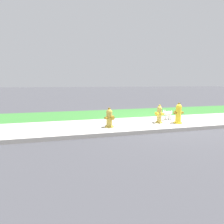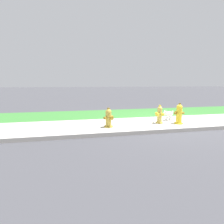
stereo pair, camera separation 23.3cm
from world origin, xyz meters
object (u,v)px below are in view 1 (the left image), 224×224
object	(u,v)px
fire_hydrant_far_end	(159,114)
fire_hydrant_at_driveway	(178,114)
fire_hydrant_mid_block	(109,118)
small_white_dog	(167,114)

from	to	relation	value
fire_hydrant_far_end	fire_hydrant_at_driveway	size ratio (longest dim) A/B	0.90
fire_hydrant_far_end	fire_hydrant_at_driveway	world-z (taller)	fire_hydrant_at_driveway
fire_hydrant_far_end	fire_hydrant_mid_block	bearing A→B (deg)	69.53
fire_hydrant_far_end	fire_hydrant_at_driveway	bearing A→B (deg)	-134.21
fire_hydrant_mid_block	fire_hydrant_far_end	bearing A→B (deg)	155.12
fire_hydrant_far_end	small_white_dog	xyz separation A→B (m)	(0.59, 0.40, -0.07)
fire_hydrant_at_driveway	fire_hydrant_far_end	bearing A→B (deg)	161.29
fire_hydrant_far_end	small_white_dog	world-z (taller)	fire_hydrant_far_end
fire_hydrant_mid_block	small_white_dog	xyz separation A→B (m)	(2.54, 0.58, -0.06)
fire_hydrant_at_driveway	small_white_dog	xyz separation A→B (m)	(-0.08, 0.62, -0.11)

